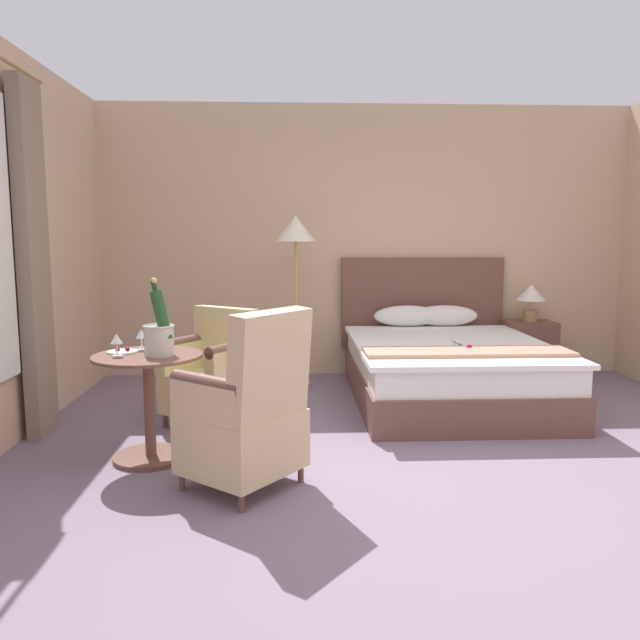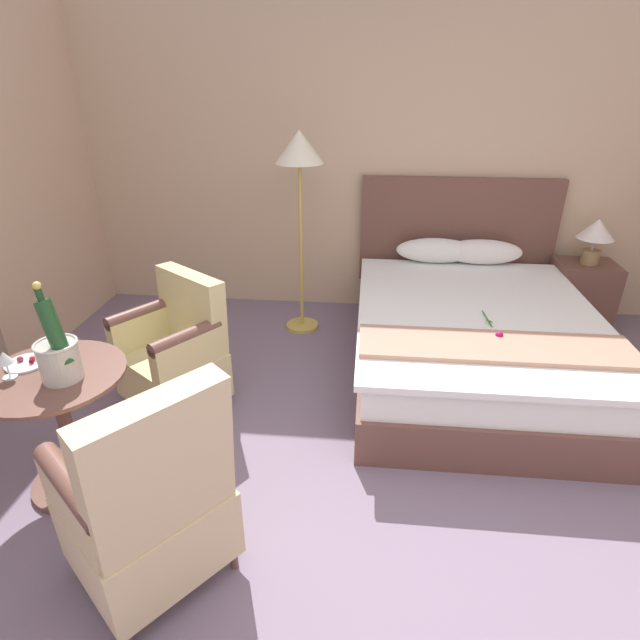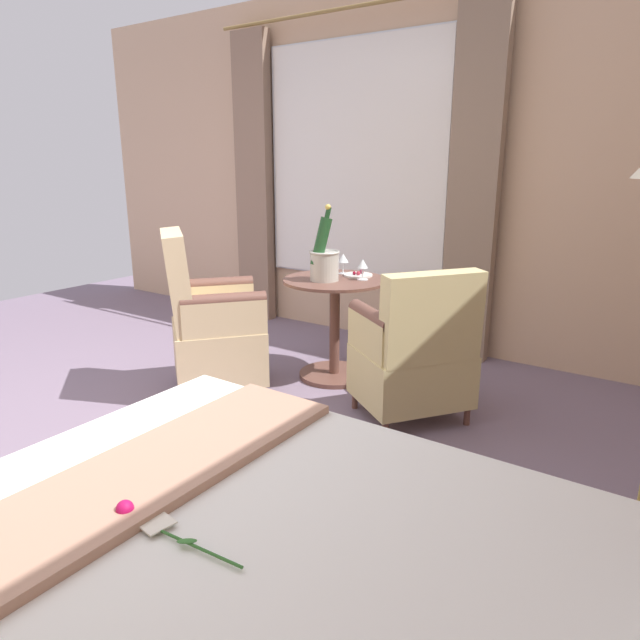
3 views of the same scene
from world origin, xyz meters
name	(u,v)px [view 3 (image 3 of 3)]	position (x,y,z in m)	size (l,w,h in m)	color
ground_plane	(75,458)	(0.00, 0.00, 0.00)	(7.44, 7.44, 0.00)	slate
wall_window_side	(360,170)	(-2.76, 0.00, 1.38)	(0.27, 6.06, 2.78)	#D4B090
side_table_round	(335,323)	(-1.70, 0.45, 0.39)	(0.70, 0.70, 0.69)	brown
champagne_bucket	(324,259)	(-1.62, 0.42, 0.83)	(0.20, 0.20, 0.49)	#B9B8AE
wine_glass_near_bucket	(363,265)	(-1.78, 0.62, 0.79)	(0.07, 0.07, 0.14)	white
wine_glass_near_edge	(343,259)	(-1.88, 0.40, 0.80)	(0.08, 0.08, 0.14)	white
snack_plate	(358,275)	(-1.88, 0.53, 0.70)	(0.20, 0.20, 0.04)	white
armchair_by_window	(415,355)	(-1.39, 1.20, 0.39)	(0.78, 0.76, 0.90)	brown
armchair_facing_bed	(210,328)	(-1.03, -0.06, 0.43)	(0.81, 0.81, 1.05)	brown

